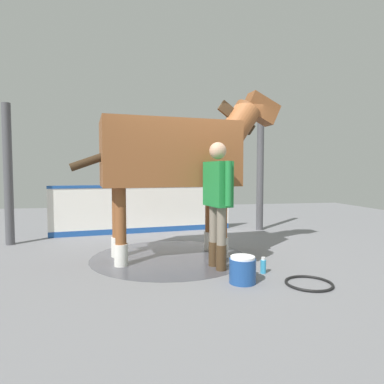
{
  "coord_description": "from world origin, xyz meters",
  "views": [
    {
      "loc": [
        -0.96,
        -5.4,
        1.37
      ],
      "look_at": [
        -0.05,
        -0.49,
        1.07
      ],
      "focal_mm": 31.21,
      "sensor_mm": 36.0,
      "label": 1
    }
  ],
  "objects_px": {
    "wash_bucket": "(243,270)",
    "bottle_shampoo": "(263,266)",
    "horse": "(176,156)",
    "handler": "(218,195)",
    "hose_coil": "(309,283)",
    "bottle_spray": "(251,270)"
  },
  "relations": [
    {
      "from": "wash_bucket",
      "to": "bottle_shampoo",
      "type": "bearing_deg",
      "value": 38.72
    },
    {
      "from": "horse",
      "to": "handler",
      "type": "relative_size",
      "value": 1.92
    },
    {
      "from": "wash_bucket",
      "to": "hose_coil",
      "type": "relative_size",
      "value": 0.58
    },
    {
      "from": "horse",
      "to": "wash_bucket",
      "type": "xyz_separation_m",
      "value": [
        0.63,
        -1.43,
        -1.46
      ]
    },
    {
      "from": "horse",
      "to": "wash_bucket",
      "type": "distance_m",
      "value": 2.14
    },
    {
      "from": "wash_bucket",
      "to": "bottle_shampoo",
      "type": "distance_m",
      "value": 0.52
    },
    {
      "from": "horse",
      "to": "bottle_shampoo",
      "type": "bearing_deg",
      "value": -54.03
    },
    {
      "from": "handler",
      "to": "bottle_spray",
      "type": "relative_size",
      "value": 9.72
    },
    {
      "from": "wash_bucket",
      "to": "bottle_spray",
      "type": "xyz_separation_m",
      "value": [
        0.21,
        0.25,
        -0.08
      ]
    },
    {
      "from": "handler",
      "to": "wash_bucket",
      "type": "height_order",
      "value": "handler"
    },
    {
      "from": "horse",
      "to": "bottle_spray",
      "type": "xyz_separation_m",
      "value": [
        0.84,
        -1.18,
        -1.54
      ]
    },
    {
      "from": "bottle_spray",
      "to": "hose_coil",
      "type": "height_order",
      "value": "bottle_spray"
    },
    {
      "from": "bottle_shampoo",
      "to": "hose_coil",
      "type": "bearing_deg",
      "value": -55.65
    },
    {
      "from": "bottle_shampoo",
      "to": "bottle_spray",
      "type": "xyz_separation_m",
      "value": [
        -0.2,
        -0.08,
        -0.02
      ]
    },
    {
      "from": "handler",
      "to": "bottle_spray",
      "type": "xyz_separation_m",
      "value": [
        0.35,
        -0.43,
        -0.96
      ]
    },
    {
      "from": "horse",
      "to": "wash_bucket",
      "type": "relative_size",
      "value": 10.29
    },
    {
      "from": "bottle_shampoo",
      "to": "handler",
      "type": "bearing_deg",
      "value": 146.96
    },
    {
      "from": "handler",
      "to": "bottle_shampoo",
      "type": "relative_size",
      "value": 8.05
    },
    {
      "from": "wash_bucket",
      "to": "handler",
      "type": "bearing_deg",
      "value": 101.72
    },
    {
      "from": "wash_bucket",
      "to": "bottle_spray",
      "type": "relative_size",
      "value": 1.82
    },
    {
      "from": "handler",
      "to": "wash_bucket",
      "type": "xyz_separation_m",
      "value": [
        0.14,
        -0.68,
        -0.88
      ]
    },
    {
      "from": "handler",
      "to": "hose_coil",
      "type": "height_order",
      "value": "handler"
    }
  ]
}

